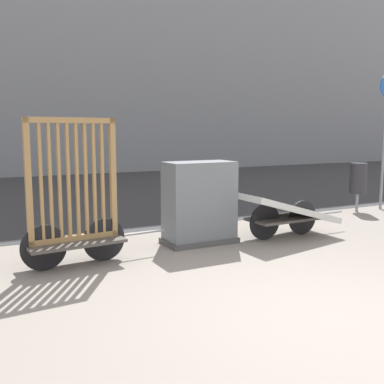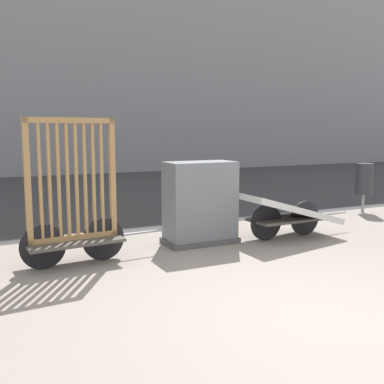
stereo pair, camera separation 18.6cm
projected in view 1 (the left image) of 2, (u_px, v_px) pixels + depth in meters
ground_plane at (336, 322)px, 4.07m from camera, size 60.00×60.00×0.00m
road_strip at (80, 193)px, 12.58m from camera, size 56.00×10.72×0.01m
bike_cart_with_bedframe at (74, 213)px, 5.71m from camera, size 1.98×0.68×1.89m
bike_cart_with_mattress at (285, 210)px, 7.29m from camera, size 2.16×0.95×0.77m
utility_cabinet at (199, 205)px, 6.88m from camera, size 1.12×0.60×1.26m
trash_bin at (358, 179)px, 9.56m from camera, size 0.35×0.35×1.05m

